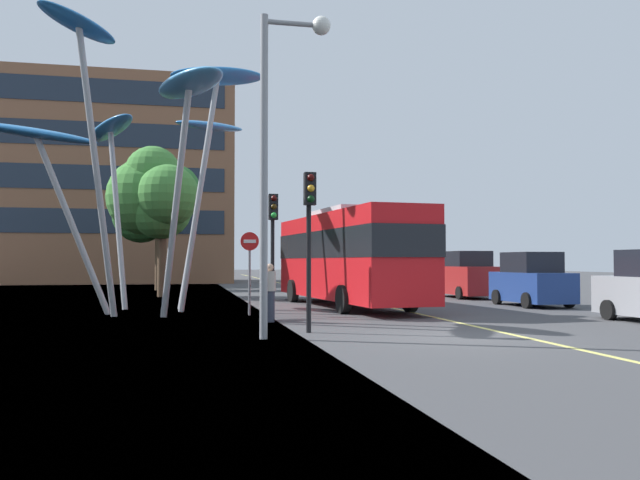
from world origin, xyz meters
The scene contains 15 objects.
ground centered at (-0.70, 0.00, -0.05)m, with size 120.00×240.00×0.10m.
red_bus centered at (0.23, 10.02, 2.06)m, with size 3.50×11.48×3.78m.
leaf_sculpture centered at (-7.17, 8.41, 6.58)m, with size 9.57×10.84×9.10m.
traffic_light_kerb_near centered at (-2.93, 1.31, 2.84)m, with size 0.28×0.42×3.94m.
traffic_light_kerb_far centered at (-3.22, 5.73, 2.78)m, with size 0.28×0.42×3.84m.
car_parked_mid centered at (7.43, 8.97, 0.98)m, with size 1.93×3.82×2.11m.
car_parked_far centered at (7.43, 15.04, 1.05)m, with size 2.04×4.42×2.24m.
car_side_street centered at (7.40, 22.24, 1.09)m, with size 1.93×4.36×2.34m.
car_far_side centered at (7.77, 28.93, 1.08)m, with size 2.07×4.27×2.32m.
street_lamp centered at (-3.82, 0.32, 4.78)m, with size 1.65×0.44×7.48m.
tree_pavement_near centered at (-7.33, 18.78, 5.00)m, with size 4.55×4.75×7.47m.
tree_pavement_far centered at (-7.60, 27.19, 5.31)m, with size 5.35×3.60×7.77m.
pedestrian centered at (-3.50, 4.42, 0.85)m, with size 0.34×0.34×1.69m.
no_entry_sign centered at (-3.83, 6.91, 1.79)m, with size 0.60×0.12×2.70m.
backdrop_building centered at (-15.15, 42.74, 8.21)m, with size 26.39×11.58×16.42m.
Camera 1 is at (-6.02, -14.51, 1.76)m, focal length 36.90 mm.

